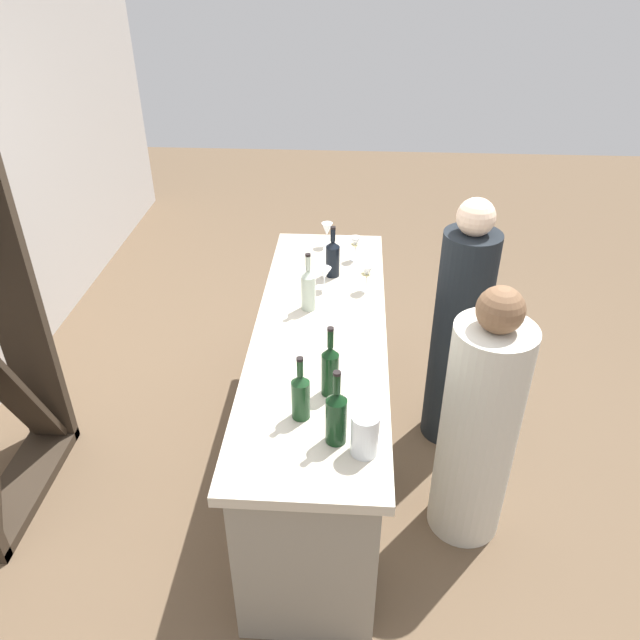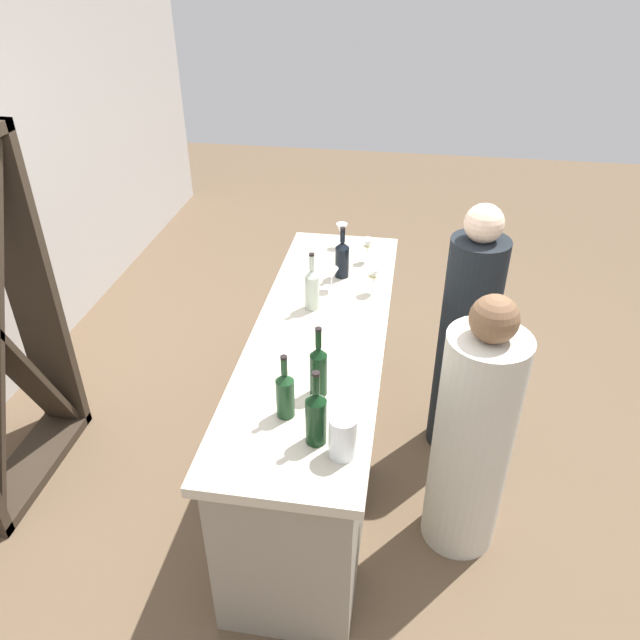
# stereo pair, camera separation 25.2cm
# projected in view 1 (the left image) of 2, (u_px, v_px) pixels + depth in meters

# --- Properties ---
(ground_plane) EXTENTS (12.00, 12.00, 0.00)m
(ground_plane) POSITION_uv_depth(u_px,v_px,m) (320.00, 462.00, 3.65)
(ground_plane) COLOR brown
(bar_counter) EXTENTS (2.25, 0.67, 0.95)m
(bar_counter) POSITION_uv_depth(u_px,v_px,m) (320.00, 400.00, 3.39)
(bar_counter) COLOR gray
(bar_counter) RESTS_ON ground
(wine_bottle_leftmost_dark_green) EXTENTS (0.08, 0.08, 0.34)m
(wine_bottle_leftmost_dark_green) POSITION_uv_depth(u_px,v_px,m) (336.00, 415.00, 2.38)
(wine_bottle_leftmost_dark_green) COLOR black
(wine_bottle_leftmost_dark_green) RESTS_ON bar_counter
(wine_bottle_second_left_olive_green) EXTENTS (0.08, 0.08, 0.30)m
(wine_bottle_second_left_olive_green) POSITION_uv_depth(u_px,v_px,m) (301.00, 395.00, 2.51)
(wine_bottle_second_left_olive_green) COLOR #193D1E
(wine_bottle_second_left_olive_green) RESTS_ON bar_counter
(wine_bottle_center_dark_green) EXTENTS (0.08, 0.08, 0.34)m
(wine_bottle_center_dark_green) POSITION_uv_depth(u_px,v_px,m) (330.00, 369.00, 2.63)
(wine_bottle_center_dark_green) COLOR black
(wine_bottle_center_dark_green) RESTS_ON bar_counter
(wine_bottle_second_right_clear_pale) EXTENTS (0.08, 0.08, 0.32)m
(wine_bottle_second_right_clear_pale) POSITION_uv_depth(u_px,v_px,m) (308.00, 288.00, 3.23)
(wine_bottle_second_right_clear_pale) COLOR #B7C6B2
(wine_bottle_second_right_clear_pale) RESTS_ON bar_counter
(wine_bottle_rightmost_near_black) EXTENTS (0.08, 0.08, 0.31)m
(wine_bottle_rightmost_near_black) POSITION_uv_depth(u_px,v_px,m) (333.00, 257.00, 3.55)
(wine_bottle_rightmost_near_black) COLOR black
(wine_bottle_rightmost_near_black) RESTS_ON bar_counter
(wine_glass_near_left) EXTENTS (0.07, 0.07, 0.15)m
(wine_glass_near_left) POSITION_uv_depth(u_px,v_px,m) (367.00, 273.00, 3.40)
(wine_glass_near_left) COLOR white
(wine_glass_near_left) RESTS_ON bar_counter
(wine_glass_near_center) EXTENTS (0.07, 0.07, 0.15)m
(wine_glass_near_center) POSITION_uv_depth(u_px,v_px,m) (355.00, 244.00, 3.72)
(wine_glass_near_center) COLOR white
(wine_glass_near_center) RESTS_ON bar_counter
(wine_glass_near_right) EXTENTS (0.08, 0.08, 0.13)m
(wine_glass_near_right) POSITION_uv_depth(u_px,v_px,m) (324.00, 274.00, 3.43)
(wine_glass_near_right) COLOR white
(wine_glass_near_right) RESTS_ON bar_counter
(wine_glass_far_left) EXTENTS (0.07, 0.07, 0.15)m
(wine_glass_far_left) POSITION_uv_depth(u_px,v_px,m) (327.00, 230.00, 3.89)
(wine_glass_far_left) COLOR white
(wine_glass_far_left) RESTS_ON bar_counter
(water_pitcher) EXTENTS (0.11, 0.11, 0.18)m
(water_pitcher) POSITION_uv_depth(u_px,v_px,m) (365.00, 434.00, 2.35)
(water_pitcher) COLOR silver
(water_pitcher) RESTS_ON bar_counter
(person_left_guest) EXTENTS (0.37, 0.37, 1.42)m
(person_left_guest) POSITION_uv_depth(u_px,v_px,m) (478.00, 429.00, 2.95)
(person_left_guest) COLOR beige
(person_left_guest) RESTS_ON ground
(person_center_guest) EXTENTS (0.39, 0.39, 1.54)m
(person_center_guest) POSITION_uv_depth(u_px,v_px,m) (459.00, 335.00, 3.50)
(person_center_guest) COLOR black
(person_center_guest) RESTS_ON ground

